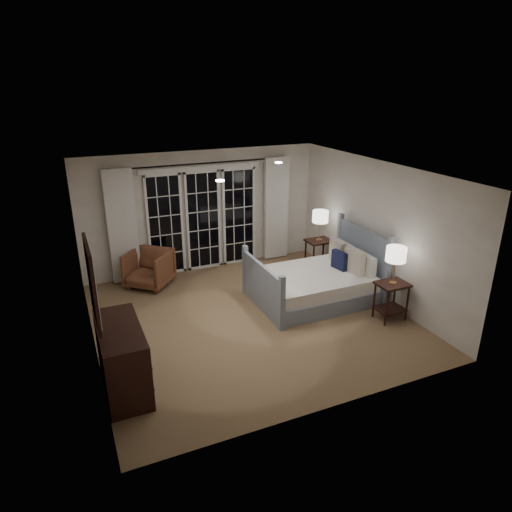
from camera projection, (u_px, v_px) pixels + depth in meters
name	position (u px, v px, depth m)	size (l,w,h in m)	color
floor	(250.00, 318.00, 7.78)	(5.00, 5.00, 0.00)	brown
ceiling	(249.00, 172.00, 6.88)	(5.00, 5.00, 0.00)	white
wall_left	(85.00, 274.00, 6.39)	(0.02, 5.00, 2.50)	beige
wall_right	(376.00, 230.00, 8.27)	(0.02, 5.00, 2.50)	beige
wall_back	(202.00, 211.00, 9.46)	(5.00, 0.02, 2.50)	beige
wall_front	(334.00, 319.00, 5.19)	(5.00, 0.02, 2.50)	beige
french_doors	(203.00, 219.00, 9.49)	(2.50, 0.04, 2.20)	black
curtain_rod	(202.00, 163.00, 9.02)	(0.03, 0.03, 3.50)	black
curtain_left	(122.00, 227.00, 8.78)	(0.55, 0.10, 2.25)	white
curtain_right	(276.00, 209.00, 10.02)	(0.55, 0.10, 2.25)	white
downlight_a	(279.00, 163.00, 7.69)	(0.12, 0.12, 0.01)	white
downlight_b	(220.00, 181.00, 6.32)	(0.12, 0.12, 0.01)	white
bed	(317.00, 283.00, 8.36)	(2.13, 1.52, 1.23)	gray
nightstand_left	(391.00, 295.00, 7.61)	(0.51, 0.41, 0.66)	black
nightstand_right	(319.00, 250.00, 9.59)	(0.52, 0.41, 0.67)	black
lamp_left	(396.00, 255.00, 7.34)	(0.33, 0.33, 0.63)	tan
lamp_right	(320.00, 217.00, 9.33)	(0.33, 0.33, 0.63)	tan
armchair	(149.00, 268.00, 8.88)	(0.77, 0.80, 0.72)	brown
dresser	(122.00, 358.00, 5.87)	(0.54, 1.27, 0.90)	black
mirror	(92.00, 283.00, 5.38)	(0.05, 0.85, 1.00)	black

